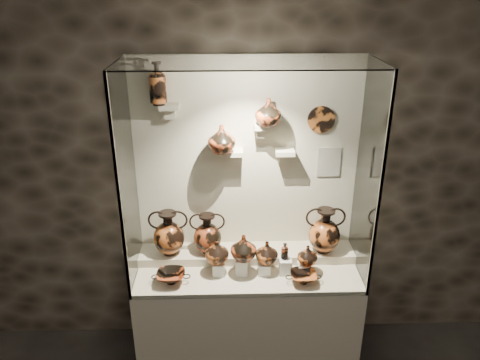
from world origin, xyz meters
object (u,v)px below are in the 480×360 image
object	(u,v)px
lekythos_small	(285,250)
kylix_left	(171,276)
amphora_mid	(207,233)
jug_a	(217,251)
amphora_left	(169,233)
amphora_right	(325,230)
kylix_right	(303,277)
jug_e	(307,255)
lekythos_tall	(157,81)
ovoid_vase_a	(222,139)
ovoid_vase_b	(268,112)
jug_b	(244,248)
jug_c	(267,252)

from	to	relation	value
lekythos_small	kylix_left	size ratio (longest dim) A/B	0.54
amphora_mid	jug_a	bearing A→B (deg)	-58.73
lekythos_small	amphora_mid	bearing A→B (deg)	143.34
amphora_left	amphora_right	world-z (taller)	amphora_right
kylix_left	kylix_right	xyz separation A→B (m)	(0.97, -0.03, -0.00)
kylix_left	amphora_mid	bearing A→B (deg)	62.16
jug_e	lekythos_small	distance (m)	0.17
jug_e	lekythos_small	xyz separation A→B (m)	(-0.17, 0.02, 0.04)
amphora_mid	lekythos_tall	distance (m)	1.21
kylix_right	lekythos_tall	bearing A→B (deg)	-176.42
jug_a	ovoid_vase_a	xyz separation A→B (m)	(0.05, 0.23, 0.80)
amphora_left	lekythos_small	world-z (taller)	amphora_left
amphora_left	amphora_right	distance (m)	1.21
jug_e	ovoid_vase_b	distance (m)	1.10
lekythos_small	kylix_right	world-z (taller)	lekythos_small
jug_a	amphora_right	bearing A→B (deg)	11.20
ovoid_vase_b	ovoid_vase_a	bearing A→B (deg)	-171.58
jug_b	jug_c	bearing A→B (deg)	29.82
amphora_right	jug_b	xyz separation A→B (m)	(-0.64, -0.19, -0.02)
kylix_right	jug_c	bearing A→B (deg)	176.75
kylix_right	lekythos_tall	world-z (taller)	lekythos_tall
jug_a	ovoid_vase_a	world-z (taller)	ovoid_vase_a
lekythos_small	amphora_left	bearing A→B (deg)	150.16
amphora_right	kylix_right	world-z (taller)	amphora_right
amphora_mid	jug_b	size ratio (longest dim) A/B	1.62
amphora_left	jug_b	world-z (taller)	amphora_left
lekythos_tall	ovoid_vase_a	size ratio (longest dim) A/B	1.58
jug_a	ovoid_vase_b	world-z (taller)	ovoid_vase_b
lekythos_small	jug_b	bearing A→B (deg)	164.67
jug_a	lekythos_tall	xyz separation A→B (m)	(-0.39, 0.26, 1.21)
jug_e	kylix_right	size ratio (longest dim) A/B	0.62
jug_b	kylix_left	world-z (taller)	jug_b
kylix_right	lekythos_tall	distance (m)	1.74
amphora_right	kylix_left	world-z (taller)	amphora_right
kylix_left	lekythos_tall	world-z (taller)	lekythos_tall
jug_b	ovoid_vase_a	xyz separation A→B (m)	(-0.15, 0.24, 0.76)
amphora_left	ovoid_vase_a	distance (m)	0.85
lekythos_tall	jug_e	bearing A→B (deg)	-1.35
jug_a	kylix_left	xyz separation A→B (m)	(-0.34, -0.11, -0.14)
jug_c	lekythos_tall	xyz separation A→B (m)	(-0.76, 0.26, 1.22)
amphora_mid	lekythos_tall	bearing A→B (deg)	178.88
kylix_left	lekythos_small	bearing A→B (deg)	20.17
lekythos_tall	jug_b	bearing A→B (deg)	-11.80
jug_b	ovoid_vase_a	world-z (taller)	ovoid_vase_a
amphora_left	lekythos_small	distance (m)	0.90
kylix_left	ovoid_vase_a	size ratio (longest dim) A/B	1.30
amphora_mid	lekythos_small	world-z (taller)	amphora_mid
jug_a	jug_e	world-z (taller)	jug_a
ovoid_vase_b	jug_c	bearing A→B (deg)	-84.16
amphora_left	jug_b	bearing A→B (deg)	-40.01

